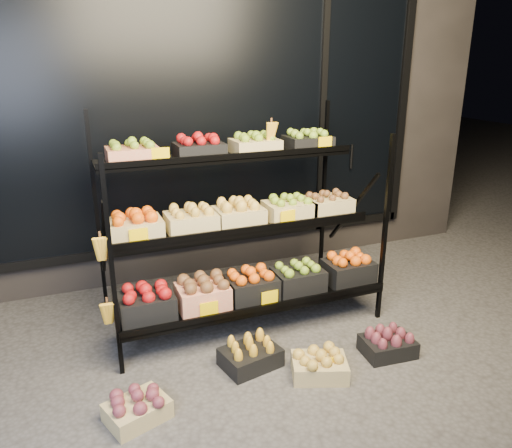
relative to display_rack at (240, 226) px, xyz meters
name	(u,v)px	position (x,y,z in m)	size (l,w,h in m)	color
ground	(272,355)	(0.01, -0.60, -0.79)	(24.00, 24.00, 0.00)	#514F4C
building	(176,84)	(0.01, 1.99, 0.96)	(6.00, 2.08, 3.50)	#2D2826
display_rack	(240,226)	(0.00, 0.00, 0.00)	(2.18, 1.02, 1.66)	black
tag_floor_b	(333,370)	(0.28, -1.00, -0.73)	(0.13, 0.01, 0.12)	#FFCE00
floor_crate_left	(137,407)	(-0.99, -0.92, -0.70)	(0.41, 0.35, 0.18)	#CDB876
floor_crate_midleft	(250,354)	(-0.18, -0.66, -0.70)	(0.43, 0.35, 0.20)	black
floor_crate_midright	(319,364)	(0.21, -0.94, -0.70)	(0.43, 0.38, 0.19)	#CDB876
floor_crate_right	(388,343)	(0.79, -0.90, -0.70)	(0.38, 0.29, 0.19)	black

